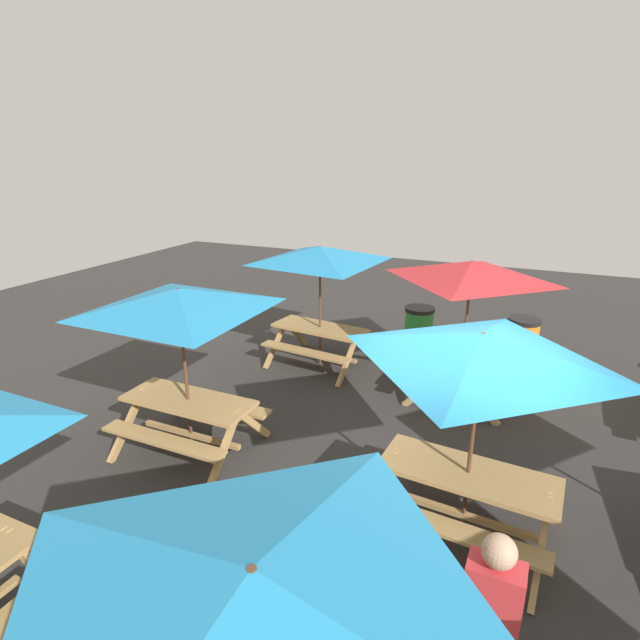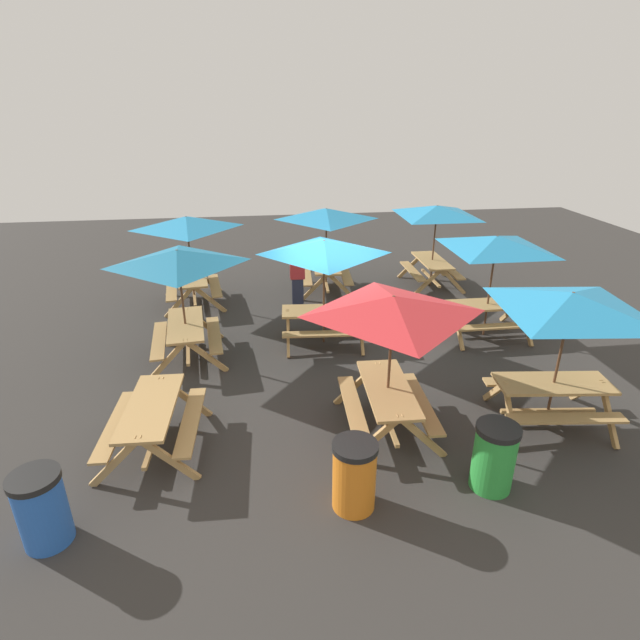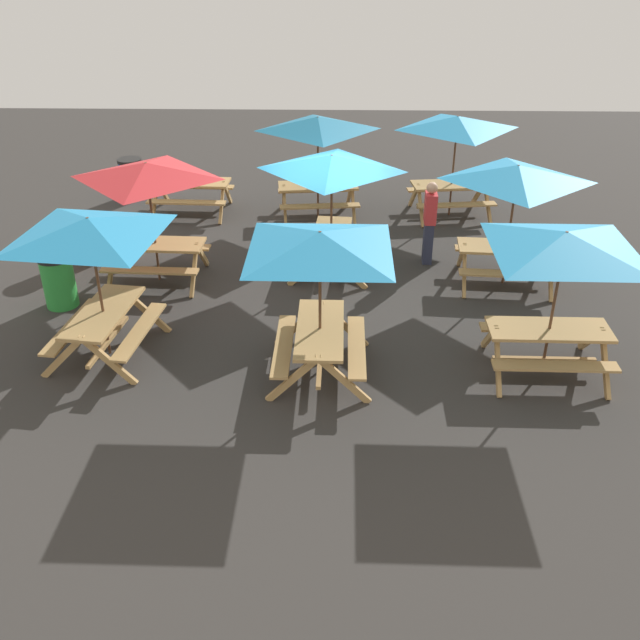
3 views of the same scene
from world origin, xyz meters
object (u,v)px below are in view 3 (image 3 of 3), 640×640
picnic_table_0 (457,130)px  trash_bin_orange (87,238)px  picnic_table_5 (563,252)px  picnic_table_8 (148,180)px  picnic_table_7 (516,182)px  person_standing (430,221)px  picnic_table_4 (318,131)px  picnic_table_6 (191,190)px  trash_bin_green (59,280)px  trash_bin_blue (132,178)px  picnic_table_2 (91,238)px  picnic_table_3 (332,172)px  picnic_table_1 (320,252)px

picnic_table_0 → trash_bin_orange: picnic_table_0 is taller
picnic_table_5 → picnic_table_8: size_ratio=1.21×
picnic_table_5 → picnic_table_7: same height
picnic_table_7 → person_standing: picnic_table_7 is taller
picnic_table_8 → picnic_table_4: bearing=-128.4°
picnic_table_0 → picnic_table_7: 3.62m
picnic_table_6 → picnic_table_7: bearing=153.6°
picnic_table_7 → picnic_table_8: size_ratio=1.00×
trash_bin_green → picnic_table_8: bearing=-144.3°
trash_bin_blue → picnic_table_7: bearing=150.8°
picnic_table_6 → picnic_table_0: bearing=-177.9°
picnic_table_2 → trash_bin_blue: bearing=-162.0°
picnic_table_6 → trash_bin_blue: bearing=-28.7°
picnic_table_3 → picnic_table_6: (3.30, -3.07, -1.43)m
picnic_table_5 → person_standing: picnic_table_5 is taller
picnic_table_6 → picnic_table_8: (-0.01, 3.61, 1.43)m
trash_bin_blue → trash_bin_green: bearing=91.6°
picnic_table_2 → picnic_table_3: same height
picnic_table_0 → picnic_table_6: (6.04, -0.03, -1.43)m
picnic_table_6 → picnic_table_8: bearing=92.4°
picnic_table_1 → picnic_table_0: bearing=157.3°
picnic_table_6 → trash_bin_green: 4.93m
picnic_table_0 → picnic_table_4: bearing=-4.1°
picnic_table_4 → person_standing: size_ratio=1.40×
trash_bin_blue → picnic_table_2: bearing=101.3°
picnic_table_1 → trash_bin_green: picnic_table_1 is taller
picnic_table_6 → trash_bin_orange: bearing=62.3°
picnic_table_5 → trash_bin_orange: bearing=-24.9°
picnic_table_5 → trash_bin_blue: 11.34m
picnic_table_1 → picnic_table_7: bearing=133.1°
picnic_table_3 → picnic_table_4: (0.33, -2.89, 0.00)m
picnic_table_3 → picnic_table_8: 3.34m
picnic_table_2 → picnic_table_5: (-6.78, 0.37, 0.00)m
picnic_table_4 → person_standing: (-2.26, 2.50, -1.10)m
picnic_table_4 → trash_bin_orange: size_ratio=2.38×
picnic_table_6 → trash_bin_orange: size_ratio=1.89×
picnic_table_4 → picnic_table_7: 4.98m
trash_bin_blue → picnic_table_6: bearing=149.0°
trash_bin_green → trash_bin_blue: bearing=-88.4°
picnic_table_8 → trash_bin_orange: size_ratio=2.38×
picnic_table_5 → trash_bin_orange: 9.18m
picnic_table_3 → person_standing: bearing=105.8°
picnic_table_5 → trash_bin_orange: (8.17, -3.90, -1.49)m
picnic_table_8 → trash_bin_orange: (1.60, -0.86, -1.49)m
picnic_table_7 → picnic_table_8: bearing=4.4°
picnic_table_2 → picnic_table_5: 6.79m
picnic_table_1 → picnic_table_5: bearing=91.8°
picnic_table_3 → trash_bin_blue: picnic_table_3 is taller
picnic_table_8 → trash_bin_orange: bearing=-25.8°
person_standing → picnic_table_0: bearing=-15.6°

